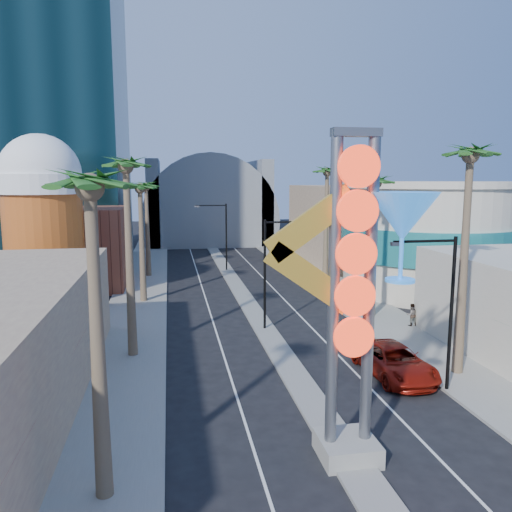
{
  "coord_description": "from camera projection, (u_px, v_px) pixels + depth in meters",
  "views": [
    {
      "loc": [
        -6.61,
        -14.19,
        10.73
      ],
      "look_at": [
        -0.58,
        20.31,
        5.38
      ],
      "focal_mm": 35.0,
      "sensor_mm": 36.0,
      "label": 1
    }
  ],
  "objects": [
    {
      "name": "palm_2",
      "position": [
        140.0,
        195.0,
        42.81
      ],
      "size": [
        2.4,
        2.4,
        11.2
      ],
      "color": "brown",
      "rests_on": "ground"
    },
    {
      "name": "palm_0",
      "position": [
        91.0,
        206.0,
        15.48
      ],
      "size": [
        2.4,
        2.4,
        11.7
      ],
      "color": "brown",
      "rests_on": "ground"
    },
    {
      "name": "streetlight_1",
      "position": [
        222.0,
        230.0,
        58.58
      ],
      "size": [
        3.79,
        0.25,
        8.0
      ],
      "color": "black",
      "rests_on": "ground"
    },
    {
      "name": "pedestrian_b",
      "position": [
        411.0,
        315.0,
        36.48
      ],
      "size": [
        0.82,
        0.65,
        1.65
      ],
      "primitive_type": "imported",
      "rotation": [
        0.0,
        0.0,
        3.17
      ],
      "color": "gray",
      "rests_on": "sidewalk_east"
    },
    {
      "name": "hotel_tower",
      "position": [
        35.0,
        60.0,
        59.68
      ],
      "size": [
        20.0,
        20.0,
        50.0
      ],
      "primitive_type": "cube",
      "color": "black",
      "rests_on": "ground"
    },
    {
      "name": "red_pickup",
      "position": [
        394.0,
        361.0,
        27.43
      ],
      "size": [
        3.15,
        6.32,
        1.72
      ],
      "primitive_type": "imported",
      "rotation": [
        0.0,
        0.0,
        0.05
      ],
      "color": "#98170B",
      "rests_on": "ground"
    },
    {
      "name": "ground",
      "position": [
        378.0,
        506.0,
        16.56
      ],
      "size": [
        240.0,
        240.0,
        0.0
      ],
      "primitive_type": "plane",
      "color": "black",
      "rests_on": "ground"
    },
    {
      "name": "beer_mug",
      "position": [
        43.0,
        215.0,
        41.7
      ],
      "size": [
        7.0,
        7.0,
        14.5
      ],
      "color": "#C55A1A",
      "rests_on": "ground"
    },
    {
      "name": "palm_5",
      "position": [
        470.0,
        170.0,
        26.13
      ],
      "size": [
        2.4,
        2.4,
        13.2
      ],
      "color": "brown",
      "rests_on": "ground"
    },
    {
      "name": "streetlight_2",
      "position": [
        443.0,
        300.0,
        24.76
      ],
      "size": [
        3.45,
        0.25,
        8.0
      ],
      "color": "black",
      "rests_on": "ground"
    },
    {
      "name": "palm_6",
      "position": [
        376.0,
        191.0,
        38.01
      ],
      "size": [
        2.4,
        2.4,
        11.7
      ],
      "color": "brown",
      "rests_on": "ground"
    },
    {
      "name": "filler_east",
      "position": [
        344.0,
        224.0,
        65.27
      ],
      "size": [
        10.0,
        20.0,
        10.0
      ],
      "primitive_type": "cube",
      "color": "#9B7A64",
      "rests_on": "ground"
    },
    {
      "name": "neon_sign",
      "position": [
        374.0,
        273.0,
        18.48
      ],
      "size": [
        6.53,
        2.6,
        12.55
      ],
      "color": "gray",
      "rests_on": "ground"
    },
    {
      "name": "brick_filler_west",
      "position": [
        75.0,
        247.0,
        50.24
      ],
      "size": [
        10.0,
        10.0,
        8.0
      ],
      "primitive_type": "cube",
      "color": "brown",
      "rests_on": "ground"
    },
    {
      "name": "palm_1",
      "position": [
        126.0,
        178.0,
        28.97
      ],
      "size": [
        2.4,
        2.4,
        12.7
      ],
      "color": "brown",
      "rests_on": "ground"
    },
    {
      "name": "sidewalk_east",
      "position": [
        327.0,
        283.0,
        52.25
      ],
      "size": [
        5.0,
        100.0,
        0.15
      ],
      "primitive_type": "cube",
      "color": "gray",
      "rests_on": "ground"
    },
    {
      "name": "sidewalk_west",
      "position": [
        141.0,
        289.0,
        49.01
      ],
      "size": [
        5.0,
        100.0,
        0.15
      ],
      "primitive_type": "cube",
      "color": "gray",
      "rests_on": "ground"
    },
    {
      "name": "canopy",
      "position": [
        208.0,
        218.0,
        86.02
      ],
      "size": [
        22.0,
        16.0,
        22.0
      ],
      "color": "slate",
      "rests_on": "ground"
    },
    {
      "name": "palm_7",
      "position": [
        327.0,
        179.0,
        49.57
      ],
      "size": [
        2.4,
        2.4,
        12.7
      ],
      "color": "brown",
      "rests_on": "ground"
    },
    {
      "name": "turquoise_building",
      "position": [
        428.0,
        237.0,
        48.04
      ],
      "size": [
        16.6,
        16.6,
        10.6
      ],
      "color": "beige",
      "rests_on": "ground"
    },
    {
      "name": "streetlight_0",
      "position": [
        272.0,
        263.0,
        35.39
      ],
      "size": [
        3.79,
        0.25,
        8.0
      ],
      "color": "black",
      "rests_on": "ground"
    },
    {
      "name": "median",
      "position": [
        233.0,
        280.0,
        53.55
      ],
      "size": [
        1.6,
        84.0,
        0.15
      ],
      "primitive_type": "cube",
      "color": "gray",
      "rests_on": "ground"
    },
    {
      "name": "palm_3",
      "position": [
        146.0,
        192.0,
        54.5
      ],
      "size": [
        2.4,
        2.4,
        11.2
      ],
      "color": "brown",
      "rests_on": "ground"
    }
  ]
}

